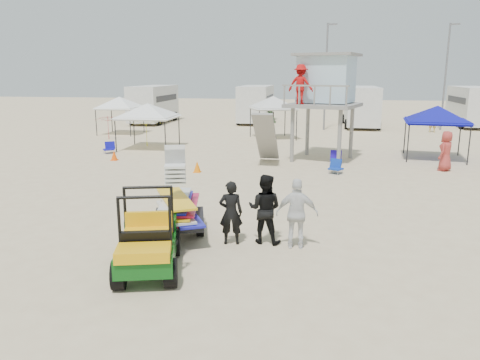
% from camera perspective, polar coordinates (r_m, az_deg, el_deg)
% --- Properties ---
extents(ground, '(140.00, 140.00, 0.00)m').
position_cam_1_polar(ground, '(11.40, -5.13, -9.65)').
color(ground, beige).
rests_on(ground, ground).
extents(utility_cart, '(1.79, 2.64, 1.83)m').
position_cam_1_polar(utility_cart, '(10.64, -11.36, -6.61)').
color(utility_cart, '#0B4911').
rests_on(utility_cart, ground).
extents(surf_trailer, '(1.82, 2.63, 2.20)m').
position_cam_1_polar(surf_trailer, '(12.72, -7.60, -3.00)').
color(surf_trailer, black).
rests_on(surf_trailer, ground).
extents(man_left, '(0.68, 0.51, 1.68)m').
position_cam_1_polar(man_left, '(12.09, -1.12, -4.01)').
color(man_left, black).
rests_on(man_left, ground).
extents(man_mid, '(0.98, 0.81, 1.83)m').
position_cam_1_polar(man_mid, '(12.18, 3.04, -3.53)').
color(man_mid, black).
rests_on(man_mid, ground).
extents(man_right, '(1.08, 0.48, 1.81)m').
position_cam_1_polar(man_right, '(11.88, 6.97, -4.10)').
color(man_right, silver).
rests_on(man_right, ground).
extents(lifeguard_tower, '(4.03, 4.03, 5.18)m').
position_cam_1_polar(lifeguard_tower, '(24.13, 10.02, 11.55)').
color(lifeguard_tower, gray).
rests_on(lifeguard_tower, ground).
extents(canopy_blue, '(3.24, 3.24, 3.14)m').
position_cam_1_polar(canopy_blue, '(26.05, 22.97, 8.03)').
color(canopy_blue, black).
rests_on(canopy_blue, ground).
extents(canopy_white_a, '(3.14, 3.14, 3.05)m').
position_cam_1_polar(canopy_white_a, '(27.99, -11.21, 8.87)').
color(canopy_white_a, black).
rests_on(canopy_white_a, ground).
extents(canopy_white_b, '(2.71, 2.71, 3.09)m').
position_cam_1_polar(canopy_white_b, '(35.29, -14.51, 9.57)').
color(canopy_white_b, black).
rests_on(canopy_white_b, ground).
extents(canopy_white_c, '(3.48, 3.48, 3.26)m').
position_cam_1_polar(canopy_white_c, '(31.78, 4.06, 9.91)').
color(canopy_white_c, black).
rests_on(canopy_white_c, ground).
extents(umbrella_a, '(1.85, 1.88, 1.59)m').
position_cam_1_polar(umbrella_a, '(32.68, -15.79, 6.18)').
color(umbrella_a, red).
rests_on(umbrella_a, ground).
extents(umbrella_b, '(2.63, 2.64, 1.71)m').
position_cam_1_polar(umbrella_b, '(29.00, -11.30, 5.73)').
color(umbrella_b, '#F9FA16').
rests_on(umbrella_b, ground).
extents(cone_near, '(0.34, 0.34, 0.50)m').
position_cam_1_polar(cone_near, '(24.72, -15.09, 2.90)').
color(cone_near, '#F85107').
rests_on(cone_near, ground).
extents(cone_far, '(0.34, 0.34, 0.50)m').
position_cam_1_polar(cone_far, '(21.08, -5.24, 1.62)').
color(cone_far, orange).
rests_on(cone_far, ground).
extents(beach_chair_a, '(0.73, 0.84, 0.64)m').
position_cam_1_polar(beach_chair_a, '(27.05, -15.63, 3.84)').
color(beach_chair_a, '#100EA1').
rests_on(beach_chair_a, ground).
extents(beach_chair_b, '(0.58, 0.62, 0.64)m').
position_cam_1_polar(beach_chair_b, '(23.51, 11.62, 2.74)').
color(beach_chair_b, '#230FA6').
rests_on(beach_chair_b, ground).
extents(beach_chair_c, '(0.72, 0.80, 0.64)m').
position_cam_1_polar(beach_chair_c, '(21.20, 11.59, 1.65)').
color(beach_chair_c, '#0E329E').
rests_on(beach_chair_c, ground).
extents(rv_far_left, '(2.64, 6.80, 3.25)m').
position_cam_1_polar(rv_far_left, '(42.86, -10.50, 9.29)').
color(rv_far_left, silver).
rests_on(rv_far_left, ground).
extents(rv_mid_left, '(2.65, 6.50, 3.25)m').
position_cam_1_polar(rv_mid_left, '(42.12, 1.95, 9.44)').
color(rv_mid_left, silver).
rests_on(rv_mid_left, ground).
extents(rv_mid_right, '(2.64, 7.00, 3.25)m').
position_cam_1_polar(rv_mid_right, '(40.36, 14.57, 8.88)').
color(rv_mid_right, silver).
rests_on(rv_mid_right, ground).
extents(rv_far_right, '(2.64, 6.60, 3.25)m').
position_cam_1_polar(rv_far_right, '(43.48, 26.43, 8.22)').
color(rv_far_right, silver).
rests_on(rv_far_right, ground).
extents(light_pole_left, '(0.14, 0.14, 8.00)m').
position_cam_1_polar(light_pole_left, '(37.15, 10.41, 12.17)').
color(light_pole_left, slate).
rests_on(light_pole_left, ground).
extents(light_pole_right, '(0.14, 0.14, 8.00)m').
position_cam_1_polar(light_pole_right, '(39.74, 23.74, 11.34)').
color(light_pole_right, slate).
rests_on(light_pole_right, ground).
extents(distant_beachgoers, '(12.69, 15.70, 1.84)m').
position_cam_1_polar(distant_beachgoers, '(30.01, 13.81, 5.95)').
color(distant_beachgoers, '#4F8451').
rests_on(distant_beachgoers, ground).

